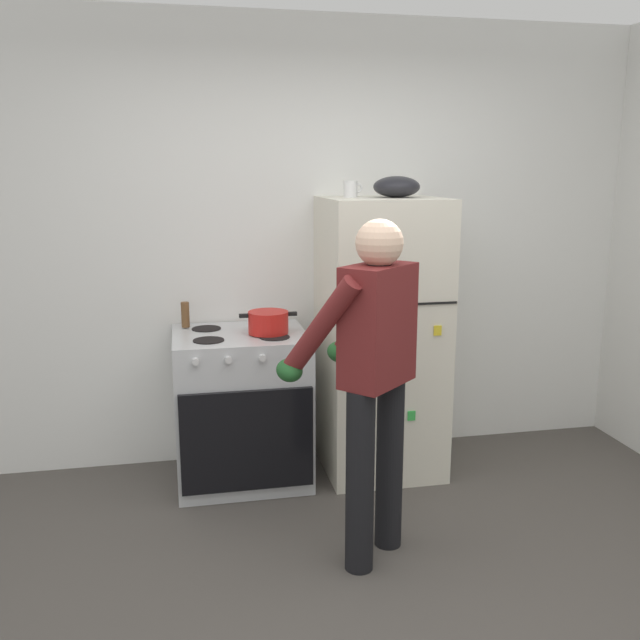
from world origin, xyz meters
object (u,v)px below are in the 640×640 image
(refrigerator, at_px, (380,337))
(red_pot, at_px, (268,322))
(stove_range, at_px, (242,408))
(mixing_bowl, at_px, (397,187))
(coffee_mug, at_px, (351,189))
(pepper_mill, at_px, (185,315))
(person_cook, at_px, (371,363))

(refrigerator, distance_m, red_pot, 0.69)
(stove_range, xyz_separation_m, mixing_bowl, (0.92, 0.01, 1.27))
(coffee_mug, distance_m, pepper_mill, 1.22)
(pepper_mill, bearing_deg, refrigerator, -9.97)
(red_pot, distance_m, pepper_mill, 0.52)
(refrigerator, bearing_deg, person_cook, -108.90)
(red_pot, xyz_separation_m, coffee_mug, (0.50, 0.10, 0.74))
(person_cook, bearing_deg, mixing_bowl, 66.95)
(red_pot, bearing_deg, person_cook, -69.06)
(stove_range, distance_m, person_cook, 1.19)
(refrigerator, height_order, person_cook, refrigerator)
(refrigerator, bearing_deg, red_pot, -175.82)
(refrigerator, height_order, mixing_bowl, mixing_bowl)
(red_pot, height_order, mixing_bowl, mixing_bowl)
(person_cook, relative_size, coffee_mug, 14.28)
(red_pot, xyz_separation_m, pepper_mill, (-0.46, 0.25, 0.01))
(red_pot, bearing_deg, stove_range, 166.08)
(red_pot, relative_size, pepper_mill, 2.20)
(red_pot, bearing_deg, pepper_mill, 151.48)
(red_pot, height_order, pepper_mill, pepper_mill)
(stove_range, height_order, mixing_bowl, mixing_bowl)
(refrigerator, xyz_separation_m, mixing_bowl, (0.08, 0.00, 0.88))
(refrigerator, bearing_deg, pepper_mill, 170.03)
(stove_range, height_order, pepper_mill, pepper_mill)
(refrigerator, relative_size, pepper_mill, 11.03)
(coffee_mug, bearing_deg, mixing_bowl, -10.99)
(refrigerator, xyz_separation_m, red_pot, (-0.68, -0.05, 0.13))
(coffee_mug, xyz_separation_m, pepper_mill, (-0.96, 0.15, -0.73))
(pepper_mill, relative_size, mixing_bowl, 0.56)
(refrigerator, bearing_deg, mixing_bowl, 0.23)
(person_cook, bearing_deg, red_pot, 110.94)
(refrigerator, distance_m, coffee_mug, 0.89)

